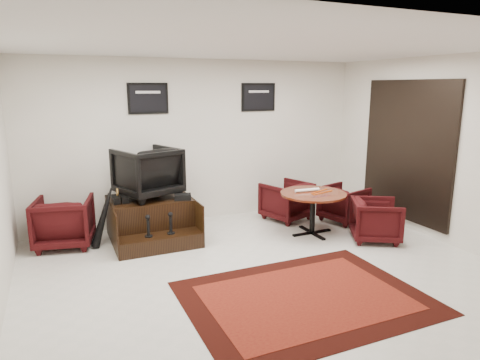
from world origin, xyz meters
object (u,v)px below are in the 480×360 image
shine_podium (152,220)px  table_chair_back (286,199)px  shine_chair (147,170)px  meeting_table (313,198)px  armchair_side (64,220)px  table_chair_window (344,202)px  table_chair_corner (376,218)px

shine_podium → table_chair_back: (2.43, 0.02, 0.08)m
shine_chair → meeting_table: (2.42, -0.97, -0.48)m
armchair_side → meeting_table: bearing=176.3°
table_chair_back → shine_chair: bearing=-21.1°
armchair_side → table_chair_window: 4.62m
shine_chair → table_chair_corner: 3.62m
shine_podium → meeting_table: bearing=-19.0°
armchair_side → table_chair_corner: armchair_side is taller
shine_podium → meeting_table: (2.42, -0.84, 0.30)m
table_chair_back → table_chair_window: bearing=132.5°
armchair_side → table_chair_corner: (4.42, -1.68, -0.05)m
meeting_table → shine_podium: bearing=161.0°
shine_chair → meeting_table: size_ratio=0.83×
meeting_table → table_chair_corner: size_ratio=1.47×
shine_podium → table_chair_window: table_chair_window is taller
armchair_side → table_chair_corner: bearing=171.2°
meeting_table → table_chair_back: size_ratio=1.39×
armchair_side → table_chair_corner: 4.73m
shine_podium → table_chair_back: bearing=0.4°
meeting_table → table_chair_back: table_chair_back is taller
shine_chair → meeting_table: 2.65m
shine_chair → table_chair_back: shine_chair is taller
shine_chair → table_chair_window: shine_chair is taller
armchair_side → table_chair_window: (4.57, -0.68, -0.06)m
table_chair_window → table_chair_corner: bearing=155.6°
shine_podium → table_chair_corner: size_ratio=1.80×
shine_podium → table_chair_back: table_chair_back is taller
shine_podium → table_chair_window: size_ratio=1.83×
shine_chair → meeting_table: shine_chair is taller
shine_chair → table_chair_back: bearing=157.7°
shine_podium → table_chair_corner: 3.49m
meeting_table → armchair_side: bearing=164.3°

